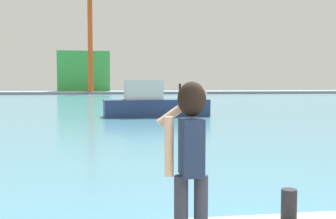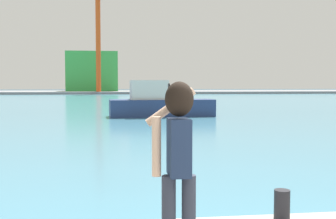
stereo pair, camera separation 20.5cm
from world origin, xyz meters
TOP-DOWN VIEW (x-y plane):
  - ground_plane at (0.00, 50.00)m, footprint 220.00×220.00m
  - harbor_water at (0.00, 52.00)m, footprint 140.00×100.00m
  - far_shore_dock at (0.00, 92.00)m, footprint 140.00×20.00m
  - person_photographer at (-1.18, 0.83)m, footprint 0.52×0.55m
  - harbor_bollard at (0.30, 1.77)m, footprint 0.20×0.20m
  - boat_moored at (1.21, 24.27)m, footprint 6.98×2.40m
  - warehouse_left at (-6.37, 93.56)m, footprint 11.32×8.26m
  - port_crane at (-3.72, 83.39)m, footprint 9.79×8.11m

SIDE VIEW (x-z plane):
  - ground_plane at x=0.00m, z-range 0.00..0.00m
  - harbor_water at x=0.00m, z-range 0.00..0.02m
  - far_shore_dock at x=0.00m, z-range 0.00..0.51m
  - harbor_bollard at x=0.30m, z-range 0.48..0.86m
  - boat_moored at x=1.21m, z-range -0.34..2.05m
  - person_photographer at x=-1.18m, z-range 0.67..2.41m
  - warehouse_left at x=-6.37m, z-range 0.51..9.32m
  - port_crane at x=-3.72m, z-range 2.55..22.35m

